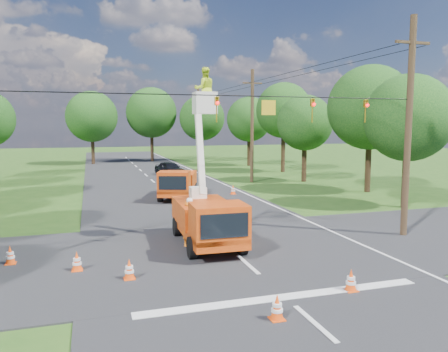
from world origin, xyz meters
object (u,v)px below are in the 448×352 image
object	(u,v)px
pole_right_near	(409,126)
tree_far_a	(92,117)
traffic_cone_3	(216,203)
traffic_cone_4	(77,261)
traffic_cone_0	(277,308)
traffic_cone_2	(238,216)
ground_worker	(190,224)
tree_right_e	(249,119)
pole_right_mid	(252,125)
tree_right_d	(284,111)
traffic_cone_5	(10,255)
tree_right_a	(408,118)
pole_right_far	(198,125)
traffic_cone_8	(129,269)
tree_far_b	(151,113)
tree_far_c	(202,118)
distant_car	(170,169)
traffic_cone_7	(233,190)
tree_right_c	(305,123)
traffic_cone_1	(351,280)
second_truck	(178,183)
bucket_truck	(208,208)
tree_right_b	(370,108)

from	to	relation	value
pole_right_near	tree_far_a	size ratio (longest dim) A/B	1.05
traffic_cone_3	traffic_cone_4	xyz separation A→B (m)	(-7.89, -9.69, 0.00)
traffic_cone_0	traffic_cone_2	distance (m)	11.70
ground_worker	tree_right_e	world-z (taller)	tree_right_e
pole_right_mid	tree_right_d	xyz separation A→B (m)	(6.30, 7.00, 1.57)
traffic_cone_5	tree_right_a	xyz separation A→B (m)	(21.87, 5.30, 5.20)
pole_right_mid	pole_right_far	size ratio (longest dim) A/B	1.00
traffic_cone_8	tree_right_e	xyz separation A→B (m)	(18.10, 37.22, 5.45)
traffic_cone_3	traffic_cone_8	distance (m)	12.72
tree_far_b	traffic_cone_2	bearing A→B (deg)	-91.48
pole_right_mid	tree_far_a	size ratio (longest dim) A/B	1.05
traffic_cone_4	pole_right_mid	world-z (taller)	pole_right_mid
ground_worker	traffic_cone_3	size ratio (longest dim) A/B	2.76
traffic_cone_2	pole_right_near	distance (m)	9.43
tree_right_d	pole_right_mid	bearing A→B (deg)	-131.99
traffic_cone_3	traffic_cone_5	distance (m)	13.14
tree_right_e	tree_far_c	xyz separation A→B (m)	(-4.30, 7.00, 0.25)
distant_car	tree_right_a	world-z (taller)	tree_right_a
traffic_cone_3	traffic_cone_7	world-z (taller)	same
pole_right_near	tree_right_e	xyz separation A→B (m)	(5.30, 35.00, 0.70)
tree_right_a	tree_right_d	size ratio (longest dim) A/B	0.85
ground_worker	traffic_cone_4	size ratio (longest dim) A/B	2.76
traffic_cone_7	traffic_cone_0	bearing A→B (deg)	-105.18
pole_right_near	tree_right_e	size ratio (longest dim) A/B	1.16
pole_right_far	tree_right_c	size ratio (longest dim) A/B	1.28
traffic_cone_1	traffic_cone_2	world-z (taller)	same
traffic_cone_4	tree_right_e	xyz separation A→B (m)	(19.79, 35.81, 5.45)
tree_right_d	second_truck	bearing A→B (deg)	-136.38
traffic_cone_8	tree_right_e	world-z (taller)	tree_right_e
bucket_truck	ground_worker	world-z (taller)	bucket_truck
traffic_cone_4	tree_far_a	bearing A→B (deg)	88.70
traffic_cone_5	tree_right_a	bearing A→B (deg)	13.63
ground_worker	pole_right_far	size ratio (longest dim) A/B	0.20
traffic_cone_3	tree_right_e	world-z (taller)	tree_right_e
traffic_cone_0	tree_right_e	xyz separation A→B (m)	(14.64, 41.48, 5.45)
ground_worker	tree_right_d	bearing A→B (deg)	46.05
tree_right_b	tree_right_c	xyz separation A→B (m)	(-1.80, 7.00, -1.12)
traffic_cone_3	tree_right_c	xyz separation A→B (m)	(11.30, 10.11, 4.95)
traffic_cone_7	pole_right_far	xyz separation A→B (m)	(3.84, 26.22, 4.75)
traffic_cone_3	tree_right_d	xyz separation A→B (m)	(12.90, 18.11, 6.32)
traffic_cone_1	traffic_cone_8	bearing A→B (deg)	154.56
tree_right_d	traffic_cone_5	bearing A→B (deg)	-131.38
ground_worker	tree_right_b	size ratio (longest dim) A/B	0.20
second_truck	traffic_cone_7	size ratio (longest dim) A/B	8.39
tree_far_b	tree_right_a	bearing A→B (deg)	-74.93
traffic_cone_3	traffic_cone_4	size ratio (longest dim) A/B	1.00
tree_right_c	tree_right_d	size ratio (longest dim) A/B	0.81
traffic_cone_4	pole_right_far	xyz separation A→B (m)	(14.49, 40.81, 4.75)
ground_worker	traffic_cone_4	distance (m)	4.95
bucket_truck	tree_right_b	distance (m)	19.75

